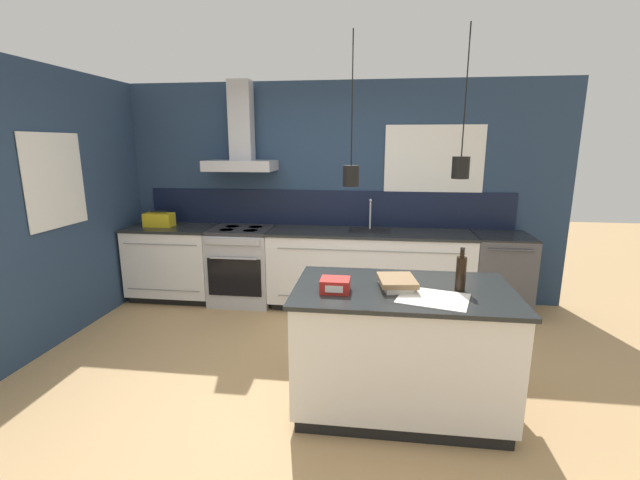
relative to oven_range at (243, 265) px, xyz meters
name	(u,v)px	position (x,y,z in m)	size (l,w,h in m)	color
ground_plane	(298,379)	(0.98, -1.69, -0.46)	(16.00, 16.00, 0.00)	tan
wall_back	(321,189)	(0.92, 0.31, 0.90)	(5.60, 2.38, 2.60)	navy
wall_left	(66,205)	(-1.45, -0.99, 0.85)	(0.08, 3.80, 2.60)	navy
counter_run_left	(174,262)	(-0.87, 0.01, 0.01)	(1.04, 0.64, 0.91)	black
counter_run_sink	(369,269)	(1.52, 0.01, 0.01)	(2.32, 0.64, 1.26)	black
oven_range	(243,265)	(0.00, 0.00, 0.00)	(0.72, 0.66, 0.91)	#B5B5BA
dishwasher	(499,275)	(2.97, 0.00, 0.00)	(0.61, 0.65, 0.91)	#4C4C51
kitchen_island	(400,348)	(1.78, -1.93, 0.00)	(1.51, 0.90, 0.91)	black
bottle_on_island	(461,273)	(2.15, -1.94, 0.58)	(0.07, 0.07, 0.30)	black
book_stack	(396,282)	(1.73, -1.94, 0.49)	(0.28, 0.34, 0.07)	silver
red_supply_box	(335,285)	(1.31, -2.07, 0.50)	(0.20, 0.17, 0.09)	red
paper_pile	(433,298)	(1.96, -2.12, 0.46)	(0.51, 0.46, 0.01)	silver
yellow_toolbox	(159,220)	(-1.02, 0.00, 0.54)	(0.34, 0.18, 0.19)	gold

